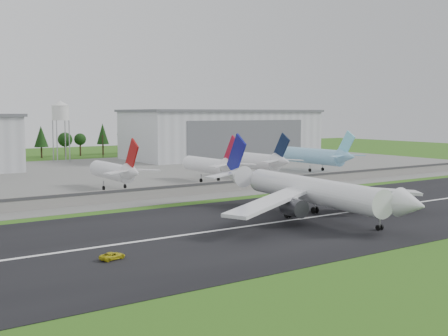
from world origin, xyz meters
TOP-DOWN VIEW (x-y plane):
  - ground at (0.00, 0.00)m, footprint 600.00×600.00m
  - runway at (0.00, 10.00)m, footprint 320.00×60.00m
  - runway_centerline at (0.00, 10.00)m, footprint 220.00×1.00m
  - apron at (0.00, 120.00)m, footprint 320.00×150.00m
  - blast_fence at (0.00, 54.99)m, footprint 240.00×0.61m
  - hangar_east at (75.00, 164.92)m, footprint 102.00×47.00m
  - water_tower at (-5.00, 185.00)m, footprint 8.40×8.40m
  - utility_poles at (0.00, 200.00)m, footprint 230.00×3.00m
  - treeline at (0.00, 215.00)m, footprint 320.00×16.00m
  - main_airliner at (-4.97, 9.57)m, footprint 57.03×59.27m
  - ground_vehicle at (-56.59, 0.80)m, footprint 4.66×2.98m
  - parked_jet_red_a at (-23.41, 76.51)m, footprint 7.36×31.29m
  - parked_jet_red_b at (11.31, 76.52)m, footprint 7.36×31.29m
  - parked_jet_navy at (31.96, 76.58)m, footprint 7.36×31.29m
  - parked_jet_skyblue at (65.41, 81.60)m, footprint 7.36×37.29m

SIDE VIEW (x-z plane):
  - ground at x=0.00m, z-range 0.00..0.00m
  - utility_poles at x=0.00m, z-range -6.00..6.00m
  - treeline at x=0.00m, z-range -11.00..11.00m
  - runway at x=0.00m, z-range 0.00..0.10m
  - apron at x=0.00m, z-range 0.00..0.10m
  - runway_centerline at x=0.00m, z-range 0.10..0.12m
  - ground_vehicle at x=-56.59m, z-range 0.10..1.30m
  - blast_fence at x=0.00m, z-range 0.06..3.56m
  - main_airliner at x=-4.97m, z-range -4.19..13.98m
  - parked_jet_red_a at x=-23.41m, z-range -2.29..14.09m
  - parked_jet_red_b at x=11.31m, z-range -2.27..14.15m
  - parked_jet_navy at x=31.96m, z-range -2.11..14.70m
  - parked_jet_skyblue at x=65.41m, z-range -2.09..14.87m
  - hangar_east at x=75.00m, z-range 0.03..25.23m
  - water_tower at x=-5.00m, z-range 9.85..39.25m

